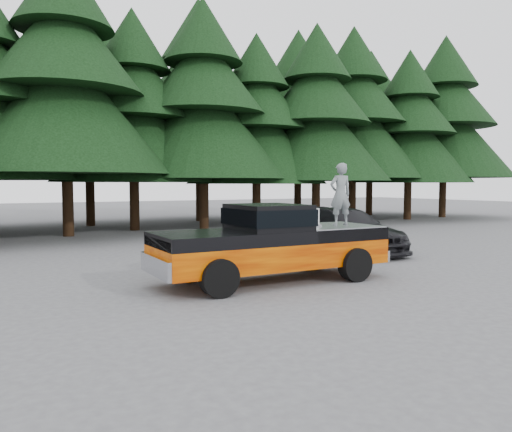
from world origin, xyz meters
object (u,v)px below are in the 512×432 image
air_compressor (303,218)px  parked_car (345,230)px  pickup_truck (271,255)px  man_on_bed (340,194)px

air_compressor → parked_car: (4.21, 3.54, -0.78)m
pickup_truck → man_on_bed: bearing=-2.9°
pickup_truck → air_compressor: size_ratio=9.20×
air_compressor → parked_car: air_compressor is taller
air_compressor → parked_car: 5.56m
parked_car → man_on_bed: bearing=-128.2°
air_compressor → man_on_bed: size_ratio=0.40×
parked_car → pickup_truck: bearing=-143.3°
pickup_truck → air_compressor: bearing=-0.9°
pickup_truck → man_on_bed: man_on_bed is taller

